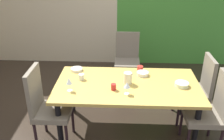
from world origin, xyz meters
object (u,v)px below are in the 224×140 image
object	(u,v)px
chair_right_near	(211,109)
chair_left_near	(45,104)
pitcher_front	(128,78)
dining_table	(127,89)
chair_right_far	(198,86)
wine_glass_north	(69,81)
wine_glass_center	(127,85)
serving_bowl_rear	(143,74)
serving_bowl_right	(77,69)
cup_near_shelf	(81,77)
cup_near_window	(114,87)
serving_bowl_east	(182,84)
cup_west	(140,69)
chair_head_far	(127,57)

from	to	relation	value
chair_right_near	chair_left_near	world-z (taller)	chair_left_near
pitcher_front	dining_table	bearing A→B (deg)	-103.04
chair_right_near	pitcher_front	xyz separation A→B (m)	(-1.00, 0.31, 0.24)
dining_table	chair_right_far	xyz separation A→B (m)	(1.00, 0.29, -0.10)
dining_table	wine_glass_north	size ratio (longest dim) A/B	10.79
wine_glass_center	serving_bowl_rear	distance (m)	0.56
pitcher_front	serving_bowl_right	bearing A→B (deg)	154.44
serving_bowl_rear	serving_bowl_right	distance (m)	0.93
wine_glass_north	cup_near_shelf	world-z (taller)	wine_glass_north
serving_bowl_right	cup_near_window	bearing A→B (deg)	-43.50
serving_bowl_east	chair_left_near	bearing A→B (deg)	-171.04
chair_left_near	wine_glass_center	world-z (taller)	chair_left_near
serving_bowl_east	chair_right_far	bearing A→B (deg)	45.27
cup_near_window	cup_west	bearing A→B (deg)	57.03
wine_glass_center	pitcher_front	bearing A→B (deg)	86.97
serving_bowl_east	wine_glass_center	bearing A→B (deg)	-162.01
wine_glass_north	serving_bowl_rear	distance (m)	1.03
wine_glass_north	serving_bowl_east	world-z (taller)	wine_glass_north
serving_bowl_right	pitcher_front	world-z (taller)	pitcher_front
chair_right_near	cup_near_shelf	world-z (taller)	chair_right_near
chair_head_far	serving_bowl_right	size ratio (longest dim) A/B	5.83
chair_head_far	cup_near_window	size ratio (longest dim) A/B	12.28
chair_head_far	wine_glass_center	world-z (taller)	chair_head_far
chair_right_far	serving_bowl_east	bearing A→B (deg)	135.27
cup_west	serving_bowl_east	bearing A→B (deg)	-39.45
chair_right_near	cup_west	bearing A→B (deg)	50.31
serving_bowl_east	pitcher_front	world-z (taller)	pitcher_front
wine_glass_center	serving_bowl_rear	bearing A→B (deg)	66.70
chair_head_far	serving_bowl_right	bearing A→B (deg)	52.69
chair_left_near	pitcher_front	world-z (taller)	chair_left_near
serving_bowl_rear	cup_near_window	bearing A→B (deg)	-132.38
chair_right_far	chair_left_near	world-z (taller)	chair_left_near
chair_right_far	chair_left_near	size ratio (longest dim) A/B	0.95
cup_near_shelf	wine_glass_center	bearing A→B (deg)	-29.90
chair_left_near	pitcher_front	distance (m)	1.08
chair_head_far	cup_west	distance (m)	0.98
chair_right_near	serving_bowl_right	distance (m)	1.85
serving_bowl_east	cup_near_shelf	world-z (taller)	cup_near_shelf
dining_table	chair_right_near	distance (m)	1.04
serving_bowl_east	cup_west	xyz separation A→B (m)	(-0.50, 0.41, 0.01)
chair_right_near	cup_west	distance (m)	1.08
wine_glass_center	serving_bowl_east	xyz separation A→B (m)	(0.69, 0.23, -0.09)
chair_left_near	wine_glass_center	distance (m)	1.03
pitcher_front	cup_west	bearing A→B (deg)	64.39
chair_right_near	wine_glass_center	xyz separation A→B (m)	(-1.01, 0.04, 0.28)
chair_right_far	wine_glass_north	size ratio (longest dim) A/B	5.73
chair_head_far	serving_bowl_east	world-z (taller)	chair_head_far
serving_bowl_rear	cup_near_shelf	size ratio (longest dim) A/B	2.09
chair_right_near	cup_near_shelf	xyz separation A→B (m)	(-1.61, 0.38, 0.20)
wine_glass_center	wine_glass_north	bearing A→B (deg)	176.28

